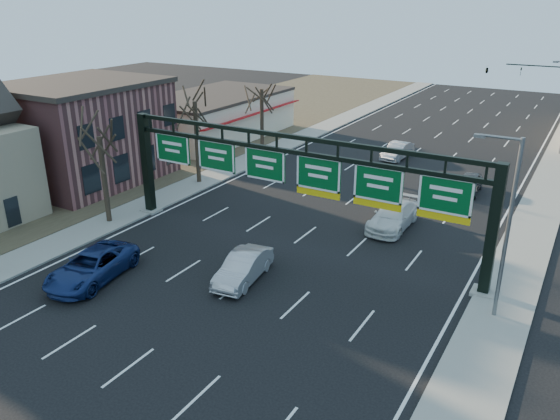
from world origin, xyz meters
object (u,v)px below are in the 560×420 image
Objects in this scene: car_white_wagon at (393,216)px; car_blue_suv at (92,266)px; car_silver_sedan at (243,267)px; sign_gantry at (293,177)px.

car_blue_suv is at bearing -127.05° from car_white_wagon.
car_white_wagon is at bearing 42.89° from car_blue_suv.
car_blue_suv is 8.36m from car_silver_sedan.
car_blue_suv is 1.04× the size of car_white_wagon.
sign_gantry reaches higher than car_white_wagon.
car_silver_sedan is at bearing 20.28° from car_blue_suv.
sign_gantry is 6.44m from car_silver_sedan.
sign_gantry is at bearing -124.91° from car_white_wagon.
car_white_wagon is at bearing 54.80° from sign_gantry.
car_white_wagon is (4.60, 11.32, 0.04)m from car_silver_sedan.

